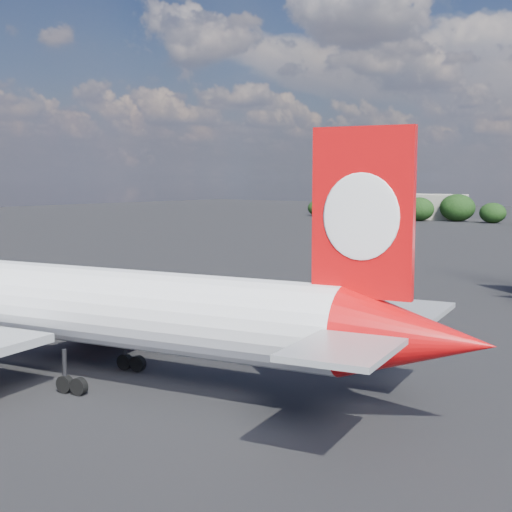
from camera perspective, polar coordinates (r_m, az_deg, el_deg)
The scene contains 3 objects.
ground at distance 100.27m, azimuth 9.96°, elevation -1.56°, with size 500.00×500.00×0.00m, color black.
qantas_airliner at distance 48.73m, azimuth -13.03°, elevation -4.03°, with size 49.64×47.44×16.26m.
terminal_building at distance 246.62m, azimuth 11.39°, elevation 3.97°, with size 42.00×16.00×8.00m.
Camera 1 is at (47.29, -27.37, 13.57)m, focal length 50.00 mm.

